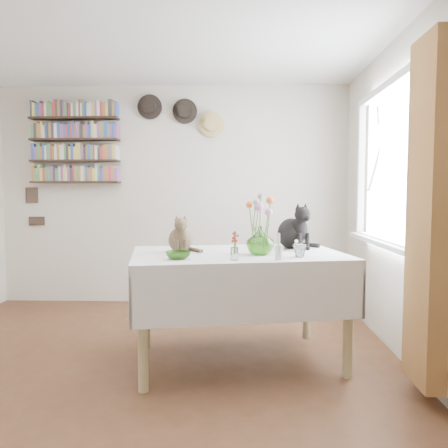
{
  "coord_description": "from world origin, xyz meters",
  "views": [
    {
      "loc": [
        0.76,
        -2.78,
        1.27
      ],
      "look_at": [
        0.66,
        0.36,
        1.05
      ],
      "focal_mm": 35.0,
      "sensor_mm": 36.0,
      "label": 1
    }
  ],
  "objects_px": {
    "dining_table": "(238,279)",
    "tabby_cat": "(180,233)",
    "black_cat": "(292,225)",
    "bookshelf_unit": "(75,143)",
    "flower_vase": "(260,240)"
  },
  "relations": [
    {
      "from": "dining_table",
      "to": "tabby_cat",
      "type": "relative_size",
      "value": 5.91
    },
    {
      "from": "black_cat",
      "to": "tabby_cat",
      "type": "bearing_deg",
      "value": 166.16
    },
    {
      "from": "dining_table",
      "to": "bookshelf_unit",
      "type": "height_order",
      "value": "bookshelf_unit"
    },
    {
      "from": "dining_table",
      "to": "bookshelf_unit",
      "type": "bearing_deg",
      "value": 137.53
    },
    {
      "from": "tabby_cat",
      "to": "flower_vase",
      "type": "relative_size",
      "value": 1.39
    },
    {
      "from": "black_cat",
      "to": "flower_vase",
      "type": "distance_m",
      "value": 0.48
    },
    {
      "from": "black_cat",
      "to": "bookshelf_unit",
      "type": "bearing_deg",
      "value": 117.07
    },
    {
      "from": "flower_vase",
      "to": "black_cat",
      "type": "bearing_deg",
      "value": 55.02
    },
    {
      "from": "tabby_cat",
      "to": "black_cat",
      "type": "distance_m",
      "value": 0.91
    },
    {
      "from": "flower_vase",
      "to": "bookshelf_unit",
      "type": "xyz_separation_m",
      "value": [
        -2.02,
        1.81,
        0.91
      ]
    },
    {
      "from": "tabby_cat",
      "to": "bookshelf_unit",
      "type": "bearing_deg",
      "value": 118.9
    },
    {
      "from": "bookshelf_unit",
      "to": "black_cat",
      "type": "bearing_deg",
      "value": -31.9
    },
    {
      "from": "flower_vase",
      "to": "bookshelf_unit",
      "type": "height_order",
      "value": "bookshelf_unit"
    },
    {
      "from": "black_cat",
      "to": "dining_table",
      "type": "bearing_deg",
      "value": -178.59
    },
    {
      "from": "dining_table",
      "to": "bookshelf_unit",
      "type": "relative_size",
      "value": 1.71
    }
  ]
}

